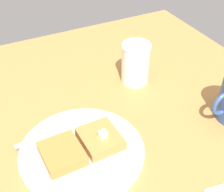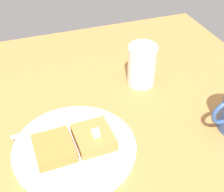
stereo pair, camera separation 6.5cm
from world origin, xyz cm
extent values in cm
cube|color=#B1783E|center=(0.00, 0.00, 0.92)|extent=(91.86, 91.86, 1.84)
cylinder|color=white|center=(6.09, 3.05, 2.39)|extent=(23.46, 23.46, 1.10)
torus|color=brown|center=(6.09, 3.05, 2.54)|extent=(23.46, 23.46, 0.80)
cube|color=#B0783A|center=(2.24, 2.93, 3.94)|extent=(7.32, 8.30, 2.01)
cube|color=#AC7333|center=(9.94, 3.18, 3.94)|extent=(7.32, 8.30, 2.01)
cube|color=#F0EEC3|center=(2.03, 3.74, 5.68)|extent=(1.56, 1.42, 1.47)
cube|color=silver|center=(12.29, -3.47, 3.12)|extent=(10.04, 2.06, 0.36)
cube|color=silver|center=(5.93, -4.22, 3.12)|extent=(3.04, 2.51, 0.36)
cube|color=silver|center=(3.05, -5.39, 3.12)|extent=(3.22, 0.69, 0.36)
cube|color=silver|center=(2.98, -4.84, 3.12)|extent=(3.22, 0.69, 0.36)
cube|color=silver|center=(2.92, -4.30, 3.12)|extent=(3.22, 0.69, 0.36)
cube|color=silver|center=(2.85, -3.75, 3.12)|extent=(3.22, 0.69, 0.36)
cylinder|color=#542610|center=(-14.56, -13.02, 5.63)|extent=(6.20, 6.20, 7.59)
cylinder|color=silver|center=(-14.56, -13.02, 6.93)|extent=(6.74, 6.74, 10.19)
torus|color=silver|center=(-14.56, -13.02, 11.57)|extent=(6.97, 6.97, 0.50)
torus|color=#32508C|center=(-22.72, 8.03, 7.12)|extent=(5.70, 0.90, 5.70)
camera|label=1|loc=(18.68, 40.79, 47.05)|focal=50.00mm
camera|label=2|loc=(12.66, 43.33, 47.05)|focal=50.00mm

